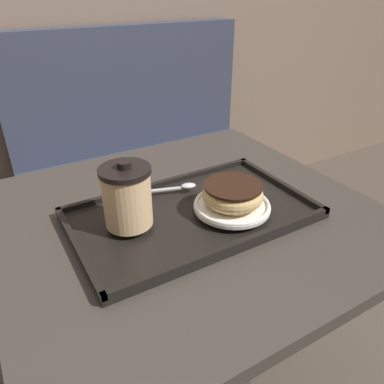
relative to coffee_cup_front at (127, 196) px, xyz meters
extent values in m
cube|color=#33384C|center=(0.41, 0.85, -0.57)|extent=(1.11, 0.44, 0.45)
cube|color=#33384C|center=(0.41, 1.03, -0.07)|extent=(1.11, 0.08, 0.55)
cube|color=#38332D|center=(0.14, 0.01, -0.10)|extent=(0.81, 0.76, 0.03)
cylinder|color=#333338|center=(0.14, 0.01, -0.46)|extent=(0.08, 0.08, 0.68)
cube|color=black|center=(0.14, -0.02, -0.08)|extent=(0.51, 0.30, 0.01)
cube|color=black|center=(0.14, -0.16, -0.07)|extent=(0.51, 0.01, 0.01)
cube|color=black|center=(0.14, 0.13, -0.07)|extent=(0.51, 0.01, 0.01)
cube|color=black|center=(-0.11, -0.02, -0.07)|extent=(0.01, 0.30, 0.01)
cube|color=black|center=(0.38, -0.02, -0.07)|extent=(0.01, 0.30, 0.01)
cylinder|color=#E0B784|center=(0.00, 0.00, -0.01)|extent=(0.09, 0.09, 0.11)
cylinder|color=black|center=(0.00, 0.00, 0.06)|extent=(0.10, 0.10, 0.01)
cylinder|color=black|center=(0.00, 0.00, 0.07)|extent=(0.03, 0.03, 0.01)
cylinder|color=white|center=(0.21, -0.06, -0.06)|extent=(0.16, 0.16, 0.01)
torus|color=white|center=(0.21, -0.06, -0.05)|extent=(0.16, 0.16, 0.01)
torus|color=#DBB270|center=(0.21, -0.06, -0.03)|extent=(0.13, 0.13, 0.04)
cylinder|color=black|center=(0.21, -0.06, -0.01)|extent=(0.12, 0.12, 0.00)
ellipsoid|color=silver|center=(0.17, 0.07, -0.06)|extent=(0.04, 0.03, 0.01)
cube|color=silver|center=(0.11, 0.09, -0.06)|extent=(0.09, 0.04, 0.00)
camera|label=1|loc=(-0.21, -0.60, 0.36)|focal=35.00mm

